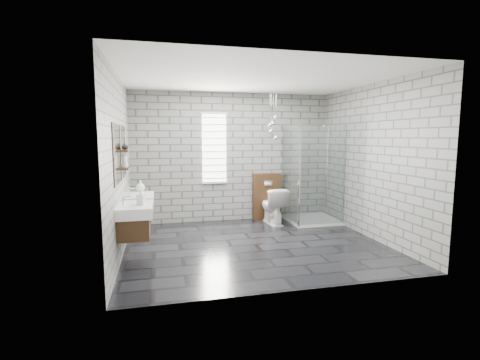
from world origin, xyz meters
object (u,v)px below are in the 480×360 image
object	(u,v)px
toilet	(273,206)
shower_enclosure	(310,199)
vanity_left	(132,211)
vanity_right	(136,200)
cistern_panel	(267,196)

from	to	relation	value
toilet	shower_enclosure	bearing A→B (deg)	167.38
vanity_left	vanity_right	distance (m)	0.86
vanity_left	cistern_panel	xyz separation A→B (m)	(2.64, 2.17, -0.26)
cistern_panel	shower_enclosure	bearing A→B (deg)	-33.87
vanity_right	toilet	world-z (taller)	vanity_right
cistern_panel	toilet	size ratio (longest dim) A/B	1.34
cistern_panel	vanity_left	bearing A→B (deg)	-140.50
toilet	vanity_right	bearing A→B (deg)	14.57
vanity_left	toilet	xyz separation A→B (m)	(2.64, 1.77, -0.38)
vanity_left	shower_enclosure	distance (m)	3.80
vanity_left	toilet	bearing A→B (deg)	33.83
toilet	cistern_panel	bearing A→B (deg)	-94.44
cistern_panel	shower_enclosure	size ratio (longest dim) A/B	0.49
vanity_left	vanity_right	size ratio (longest dim) A/B	1.00
vanity_right	toilet	size ratio (longest dim) A/B	2.10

